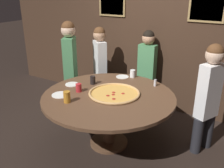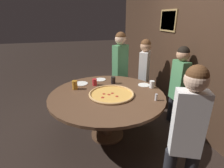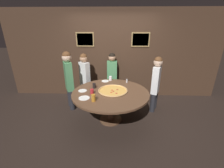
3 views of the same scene
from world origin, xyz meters
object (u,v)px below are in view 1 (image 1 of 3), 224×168
Objects in this scene: diner_side_left at (209,93)px; white_plate_near_front at (122,77)px; drink_cup_far_left at (133,74)px; drink_cup_near_left at (93,80)px; diner_side_right at (147,66)px; giant_pizza at (114,93)px; condiment_shaker at (155,83)px; white_plate_beside_cup at (72,84)px; dining_table at (109,103)px; drink_cup_by_shaker at (79,88)px; white_plate_far_back at (61,95)px; drink_cup_far_right at (67,97)px; diner_centre_back at (70,62)px; diner_far_right at (100,63)px.

white_plate_near_front is at bearing -71.49° from diner_side_left.
drink_cup_near_left is at bearing -123.36° from drink_cup_far_left.
drink_cup_near_left is 1.11m from diner_side_right.
giant_pizza is 5.73× the size of drink_cup_far_left.
white_plate_beside_cup is at bearing -151.69° from condiment_shaker.
diner_side_left is (1.13, 0.53, 0.19)m from dining_table.
white_plate_beside_cup is (-0.60, -0.72, -0.05)m from drink_cup_far_left.
giant_pizza is at bearing -40.78° from diner_side_left.
dining_table is at bearing 15.95° from drink_cup_by_shaker.
white_plate_far_back is 1.87m from diner_side_left.
drink_cup_far_right reaches higher than white_plate_beside_cup.
diner_side_left is at bearing 25.29° from dining_table.
diner_centre_back is at bearing 122.91° from white_plate_far_back.
drink_cup_near_left reaches higher than giant_pizza.
drink_cup_far_right is 1.27× the size of drink_cup_by_shaker.
diner_far_right reaches higher than drink_cup_near_left.
giant_pizza is 0.44× the size of diner_centre_back.
diner_far_right reaches higher than white_plate_near_front.
drink_cup_far_left is at bearing 97.08° from giant_pizza.
drink_cup_by_shaker is 1.66m from diner_side_left.
white_plate_far_back is 1.07m from white_plate_near_front.
diner_far_right is (-0.46, 1.42, -0.00)m from drink_cup_far_right.
drink_cup_far_left is at bearing -107.46° from diner_centre_back.
diner_centre_back is (-0.33, -0.40, 0.07)m from diner_far_right.
drink_cup_far_left is at bearing 87.45° from diner_side_right.
diner_side_left is at bearing 27.43° from white_plate_far_back.
dining_table is 8.79× the size of white_plate_near_front.
drink_cup_near_left is at bearing 70.00° from diner_side_right.
giant_pizza is at bearing 33.37° from white_plate_far_back.
diner_side_left is at bearing 11.93° from drink_cup_near_left.
white_plate_near_front is (-0.23, 0.63, -0.01)m from giant_pizza.
white_plate_beside_cup is 0.14× the size of diner_side_right.
drink_cup_by_shaker reaches higher than white_plate_far_back.
drink_cup_far_right is 1.29m from diner_centre_back.
drink_cup_near_left is 0.85m from diner_far_right.
drink_cup_by_shaker is 0.57× the size of white_plate_near_front.
dining_table is 0.45m from drink_cup_by_shaker.
dining_table is at bearing -28.08° from drink_cup_near_left.
white_plate_near_front is (0.14, 1.13, -0.07)m from drink_cup_far_right.
dining_table is 17.74× the size of condiment_shaker.
diner_side_right reaches higher than drink_cup_by_shaker.
white_plate_beside_cup is (-0.24, -0.17, -0.06)m from drink_cup_near_left.
drink_cup_far_left is 0.08× the size of diner_side_right.
drink_cup_far_left reaches higher than dining_table.
white_plate_near_front is 0.67m from diner_far_right.
diner_side_left is at bearing -4.98° from condiment_shaker.
giant_pizza is 0.48× the size of diner_side_right.
dining_table is 0.65m from white_plate_beside_cup.
drink_cup_by_shaker is 0.83m from white_plate_near_front.
giant_pizza is at bearing -19.12° from drink_cup_near_left.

